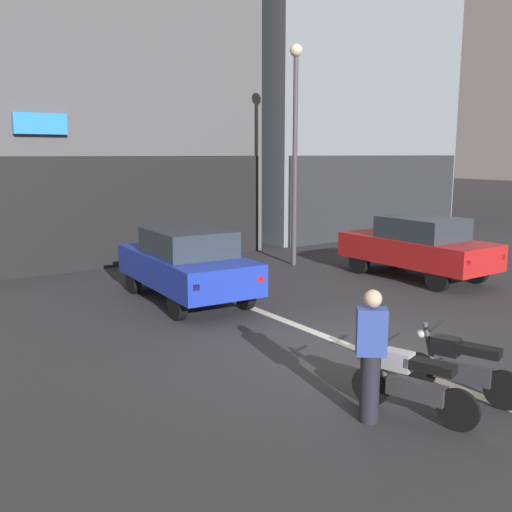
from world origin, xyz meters
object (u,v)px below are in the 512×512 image
Objects in this scene: motorcycle_silver_row_leftmost at (412,382)px; person_by_motorcycles at (371,355)px; car_red_parked_kerbside at (418,245)px; street_lamp at (295,132)px; car_blue_crossing_near at (186,262)px; motorcycle_black_row_left_mid at (459,366)px.

motorcycle_silver_row_leftmost is 0.69m from person_by_motorcycles.
person_by_motorcycles is at bearing -143.78° from car_red_parked_kerbside.
street_lamp is at bearing 114.42° from car_red_parked_kerbside.
car_blue_crossing_near is 5.85m from street_lamp.
car_blue_crossing_near is 6.73m from motorcycle_black_row_left_mid.
motorcycle_silver_row_leftmost is 0.97× the size of person_by_motorcycles.
car_blue_crossing_near is at bearing 94.88° from motorcycle_black_row_left_mid.
street_lamp is at bearing 56.93° from person_by_motorcycles.
car_red_parked_kerbside is at bearing -12.26° from car_blue_crossing_near.
street_lamp reaches higher than motorcycle_black_row_left_mid.
car_red_parked_kerbside is at bearing 39.47° from motorcycle_silver_row_leftmost.
street_lamp reaches higher than motorcycle_silver_row_leftmost.
car_blue_crossing_near is at bearing -156.60° from street_lamp.
motorcycle_silver_row_leftmost is at bearing -178.86° from motorcycle_black_row_left_mid.
car_blue_crossing_near reaches higher than motorcycle_black_row_left_mid.
car_red_parked_kerbside is 0.66× the size of street_lamp.
person_by_motorcycles is (-0.52, 0.21, 0.40)m from motorcycle_silver_row_leftmost.
motorcycle_black_row_left_mid is (-4.05, -8.69, -3.41)m from street_lamp.
motorcycle_black_row_left_mid is (0.57, -6.69, -0.43)m from car_blue_crossing_near.
car_blue_crossing_near is 6.28m from car_red_parked_kerbside.
person_by_motorcycles reaches higher than motorcycle_black_row_left_mid.
car_blue_crossing_near is 1.02× the size of car_red_parked_kerbside.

